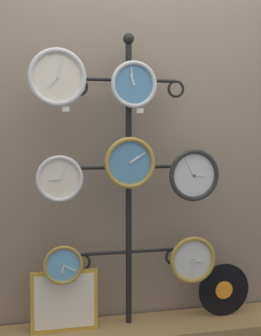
# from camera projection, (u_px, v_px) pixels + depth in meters

# --- Properties ---
(shop_wall) EXTENTS (4.40, 0.04, 2.80)m
(shop_wall) POSITION_uv_depth(u_px,v_px,m) (123.00, 105.00, 2.93)
(shop_wall) COLOR gray
(shop_wall) RESTS_ON ground_plane
(low_shelf) EXTENTS (2.20, 0.36, 0.06)m
(low_shelf) POSITION_uv_depth(u_px,v_px,m) (131.00, 331.00, 2.83)
(low_shelf) COLOR #9E7A4C
(low_shelf) RESTS_ON ground_plane
(display_stand) EXTENTS (0.75, 0.36, 1.81)m
(display_stand) POSITION_uv_depth(u_px,v_px,m) (129.00, 232.00, 2.84)
(display_stand) COLOR black
(display_stand) RESTS_ON ground_plane
(clock_top_left) EXTENTS (0.32, 0.04, 0.32)m
(clock_top_left) POSITION_uv_depth(u_px,v_px,m) (57.00, 77.00, 2.56)
(clock_top_left) COLOR silver
(clock_top_center) EXTENTS (0.27, 0.04, 0.27)m
(clock_top_center) POSITION_uv_depth(u_px,v_px,m) (134.00, 84.00, 2.69)
(clock_top_center) COLOR #4C84B2
(clock_middle_left) EXTENTS (0.27, 0.04, 0.27)m
(clock_middle_left) POSITION_uv_depth(u_px,v_px,m) (60.00, 179.00, 2.62)
(clock_middle_left) COLOR silver
(clock_middle_center) EXTENTS (0.30, 0.04, 0.30)m
(clock_middle_center) POSITION_uv_depth(u_px,v_px,m) (130.00, 163.00, 2.69)
(clock_middle_center) COLOR #4C84B2
(clock_middle_right) EXTENTS (0.31, 0.04, 0.31)m
(clock_middle_right) POSITION_uv_depth(u_px,v_px,m) (194.00, 175.00, 2.78)
(clock_middle_right) COLOR silver
(clock_bottom_left) EXTENTS (0.23, 0.04, 0.23)m
(clock_bottom_left) POSITION_uv_depth(u_px,v_px,m) (63.00, 265.00, 2.68)
(clock_bottom_left) COLOR #60A8DB
(clock_bottom_right) EXTENTS (0.29, 0.04, 0.29)m
(clock_bottom_right) POSITION_uv_depth(u_px,v_px,m) (193.00, 260.00, 2.85)
(clock_bottom_right) COLOR silver
(vinyl_record) EXTENTS (0.34, 0.01, 0.34)m
(vinyl_record) POSITION_uv_depth(u_px,v_px,m) (224.00, 290.00, 2.97)
(vinyl_record) COLOR black
(vinyl_record) RESTS_ON low_shelf
(picture_frame) EXTENTS (0.39, 0.02, 0.36)m
(picture_frame) POSITION_uv_depth(u_px,v_px,m) (64.00, 301.00, 2.75)
(picture_frame) COLOR gold
(picture_frame) RESTS_ON low_shelf
(price_tag_upper) EXTENTS (0.04, 0.00, 0.03)m
(price_tag_upper) POSITION_uv_depth(u_px,v_px,m) (66.00, 109.00, 2.58)
(price_tag_upper) COLOR white
(price_tag_mid) EXTENTS (0.04, 0.00, 0.03)m
(price_tag_mid) POSITION_uv_depth(u_px,v_px,m) (140.00, 111.00, 2.71)
(price_tag_mid) COLOR white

